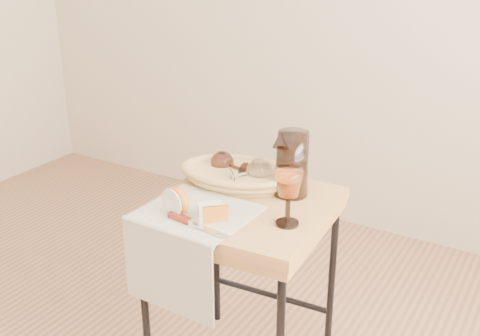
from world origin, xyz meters
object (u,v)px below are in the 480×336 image
Objects in this scene: tea_towel at (197,212)px; bread_basket at (237,176)px; apple_half at (177,200)px; pitcher at (292,164)px; goblet_lying_b at (247,174)px; wine_goblet at (288,197)px; side_table at (243,293)px; goblet_lying_a at (232,166)px; table_knife at (195,224)px.

bread_basket reaches higher than tea_towel.
pitcher is at bearing 67.10° from apple_half.
bread_basket is (-0.01, 0.25, 0.02)m from tea_towel.
wine_goblet is at bearing -93.71° from goblet_lying_b.
goblet_lying_a is (-0.12, 0.13, 0.38)m from side_table.
goblet_lying_b is at bearing 145.41° from wine_goblet.
wine_goblet is at bearing 43.41° from table_knife.
side_table is at bearing -62.26° from bread_basket.
tea_towel is 3.48× the size of apple_half.
apple_half is at bearing -147.94° from pitcher.
goblet_lying_a is 0.22m from pitcher.
goblet_lying_a reaches higher than bread_basket.
tea_towel is at bearing 129.98° from table_knife.
side_table is 4.78× the size of goblet_lying_b.
tea_towel is 1.86× the size of wine_goblet.
table_knife reaches higher than tea_towel.
table_knife is (-0.03, -0.21, 0.34)m from side_table.
apple_half reaches higher than table_knife.
wine_goblet reaches higher than bread_basket.
goblet_lying_a is (-0.03, 0.01, 0.02)m from bread_basket.
goblet_lying_a is at bearing 102.88° from apple_half.
pitcher is (0.19, 0.02, 0.08)m from bread_basket.
goblet_lying_b is 1.51× the size of apple_half.
bread_basket is 0.06m from goblet_lying_b.
bread_basket is 1.35× the size of pitcher.
table_knife is (0.09, -0.04, -0.03)m from apple_half.
wine_goblet is (0.26, 0.07, 0.08)m from tea_towel.
goblet_lying_a reaches higher than apple_half.
side_table is at bearing 68.24° from apple_half.
apple_half is at bearing -134.74° from tea_towel.
side_table is at bearing -125.09° from goblet_lying_b.
pitcher is (0.10, 0.13, 0.43)m from side_table.
wine_goblet reaches higher than side_table.
goblet_lying_a is 0.30m from apple_half.
goblet_lying_b reaches higher than tea_towel.
table_knife is at bearing 118.27° from goblet_lying_a.
wine_goblet is 1.87× the size of apple_half.
wine_goblet is (0.30, -0.19, 0.03)m from goblet_lying_a.
tea_towel is at bearing -164.17° from wine_goblet.
side_table is 0.40m from table_knife.
wine_goblet reaches higher than tea_towel.
goblet_lying_b is (-0.04, 0.09, 0.38)m from side_table.
pitcher is (0.14, 0.04, 0.05)m from goblet_lying_b.
bread_basket is 0.04m from goblet_lying_a.
side_table is 0.45m from wine_goblet.
bread_basket is 0.20m from pitcher.
goblet_lying_b is at bearing 114.03° from side_table.
goblet_lying_a is at bearing 97.25° from goblet_lying_b.
side_table is 7.22× the size of apple_half.
tea_towel is 0.07m from apple_half.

